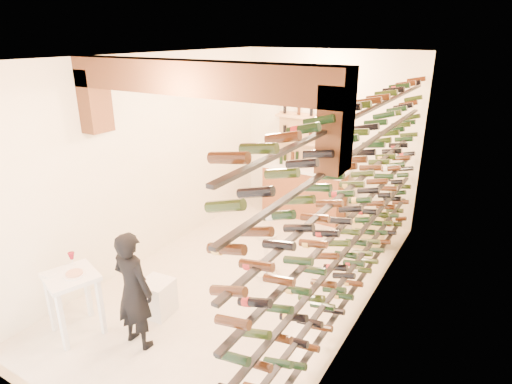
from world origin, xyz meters
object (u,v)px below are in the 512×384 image
(back_counter, at_px, (304,190))
(person, at_px, (133,290))
(wine_rack, at_px, (352,203))
(white_stool, at_px, (157,297))
(chrome_barstool, at_px, (266,251))
(crate_lower, at_px, (368,237))
(tasting_table, at_px, (72,285))

(back_counter, bearing_deg, person, -90.56)
(wine_rack, xyz_separation_m, white_stool, (-2.08, -1.29, -1.31))
(chrome_barstool, xyz_separation_m, crate_lower, (1.05, 1.74, -0.24))
(back_counter, bearing_deg, chrome_barstool, -78.46)
(wine_rack, bearing_deg, person, -135.60)
(wine_rack, relative_size, white_stool, 12.01)
(tasting_table, bearing_deg, crate_lower, 79.20)
(back_counter, distance_m, white_stool, 3.96)
(crate_lower, bearing_deg, back_counter, 157.85)
(white_stool, height_order, chrome_barstool, chrome_barstool)
(chrome_barstool, bearing_deg, white_stool, -114.79)
(tasting_table, distance_m, chrome_barstool, 2.71)
(person, xyz_separation_m, chrome_barstool, (0.53, 2.13, -0.33))
(back_counter, bearing_deg, wine_rack, -55.34)
(chrome_barstool, bearing_deg, tasting_table, -118.89)
(tasting_table, height_order, white_stool, tasting_table)
(tasting_table, relative_size, chrome_barstool, 1.43)
(person, distance_m, chrome_barstool, 2.21)
(person, bearing_deg, crate_lower, -110.41)
(back_counter, distance_m, tasting_table, 4.79)
(wine_rack, height_order, tasting_table, wine_rack)
(person, distance_m, crate_lower, 4.21)
(wine_rack, height_order, white_stool, wine_rack)
(white_stool, xyz_separation_m, crate_lower, (1.77, 3.31, -0.08))
(person, relative_size, crate_lower, 2.85)
(tasting_table, height_order, person, person)
(white_stool, bearing_deg, wine_rack, 31.81)
(person, xyz_separation_m, crate_lower, (1.57, 3.86, -0.57))
(wine_rack, xyz_separation_m, crate_lower, (-0.30, 2.03, -1.40))
(chrome_barstool, bearing_deg, back_counter, 101.54)
(wine_rack, xyz_separation_m, tasting_table, (-2.65, -2.07, -0.89))
(back_counter, xyz_separation_m, white_stool, (-0.25, -3.94, -0.30))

